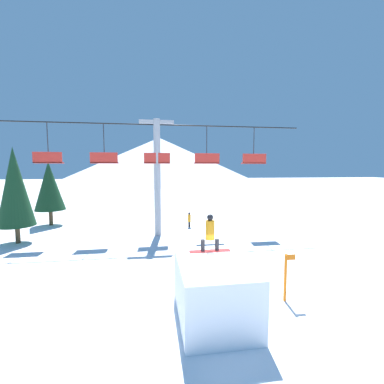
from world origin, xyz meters
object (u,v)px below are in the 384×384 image
(snow_ramp, at_px, (213,289))
(pine_tree_near, at_px, (15,187))
(trail_marker, at_px, (286,276))
(snowboarder, at_px, (210,233))
(distant_skier, at_px, (189,219))

(snow_ramp, height_order, pine_tree_near, pine_tree_near)
(snow_ramp, xyz_separation_m, trail_marker, (2.82, 0.58, 0.00))
(pine_tree_near, bearing_deg, snowboarder, -39.96)
(pine_tree_near, xyz_separation_m, distant_skier, (11.56, 2.75, -2.98))
(pine_tree_near, bearing_deg, distant_skier, 13.39)
(pine_tree_near, height_order, trail_marker, pine_tree_near)
(snowboarder, xyz_separation_m, distant_skier, (0.89, 11.68, -1.86))
(distant_skier, bearing_deg, snow_ramp, -94.46)
(trail_marker, xyz_separation_m, distant_skier, (-1.83, 12.09, -0.26))
(snowboarder, bearing_deg, pine_tree_near, 140.04)
(snowboarder, relative_size, pine_tree_near, 0.24)
(pine_tree_near, height_order, distant_skier, pine_tree_near)
(trail_marker, distance_m, distant_skier, 12.23)
(snow_ramp, xyz_separation_m, pine_tree_near, (-10.57, 9.92, 2.72))
(snow_ramp, bearing_deg, distant_skier, 85.54)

